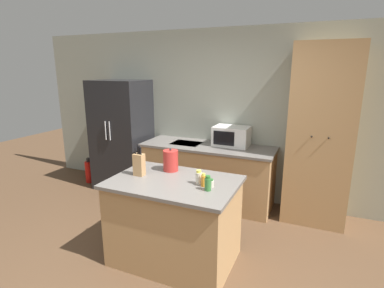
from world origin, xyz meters
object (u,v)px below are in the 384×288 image
kettle (171,161)px  spice_bottle_amber_oil (199,178)px  refrigerator (122,135)px  microwave (231,136)px  spice_bottle_green_herb (211,183)px  fire_extinguisher (89,171)px  spice_bottle_short_red (208,184)px  knife_block (139,164)px  pantry_cabinet (320,136)px  spice_bottle_tall_dark (203,180)px

kettle → spice_bottle_amber_oil: bearing=-29.2°
refrigerator → kettle: 2.01m
microwave → refrigerator: bearing=-175.7°
spice_bottle_green_herb → fire_extinguisher: 3.27m
spice_bottle_short_red → kettle: kettle is taller
refrigerator → knife_block: 2.02m
pantry_cabinet → spice_bottle_green_herb: (-0.92, -1.57, -0.22)m
knife_block → fire_extinguisher: (-2.04, 1.41, -0.83)m
knife_block → kettle: size_ratio=1.34×
knife_block → fire_extinguisher: size_ratio=0.75×
spice_bottle_short_red → kettle: size_ratio=0.57×
pantry_cabinet → spice_bottle_amber_oil: (-1.06, -1.55, -0.19)m
knife_block → kettle: bearing=49.0°
knife_block → spice_bottle_amber_oil: (0.67, 0.03, -0.06)m
microwave → kettle: size_ratio=2.01×
spice_bottle_short_red → knife_block: bearing=173.7°
spice_bottle_tall_dark → fire_extinguisher: spice_bottle_tall_dark is taller
pantry_cabinet → kettle: (-1.50, -1.30, -0.14)m
refrigerator → knife_block: refrigerator is taller
spice_bottle_tall_dark → spice_bottle_green_herb: spice_bottle_tall_dark is taller
fire_extinguisher → knife_block: bearing=-34.7°
pantry_cabinet → spice_bottle_tall_dark: bearing=-122.1°
refrigerator → spice_bottle_green_herb: bearing=-35.0°
kettle → refrigerator: bearing=141.8°
spice_bottle_green_herb → knife_block: bearing=-179.9°
knife_block → spice_bottle_short_red: (0.81, -0.09, -0.06)m
refrigerator → kettle: size_ratio=7.14×
knife_block → spice_bottle_green_herb: size_ratio=4.23×
spice_bottle_short_red → spice_bottle_green_herb: spice_bottle_short_red is taller
spice_bottle_amber_oil → fire_extinguisher: spice_bottle_amber_oil is taller
spice_bottle_green_herb → fire_extinguisher: (-2.85, 1.41, -0.74)m
pantry_cabinet → refrigerator: bearing=-178.8°
spice_bottle_tall_dark → spice_bottle_amber_oil: (-0.06, 0.04, 0.01)m
spice_bottle_tall_dark → fire_extinguisher: 3.22m
kettle → spice_bottle_green_herb: bearing=-25.1°
pantry_cabinet → fire_extinguisher: 3.90m
spice_bottle_amber_oil → kettle: bearing=150.8°
spice_bottle_amber_oil → spice_bottle_green_herb: bearing=-9.9°
spice_bottle_tall_dark → kettle: 0.58m
pantry_cabinet → microwave: size_ratio=4.53×
refrigerator → kettle: refrigerator is taller
fire_extinguisher → refrigerator: bearing=7.9°
knife_block → spice_bottle_short_red: 0.82m
spice_bottle_green_herb → kettle: kettle is taller
spice_bottle_short_red → spice_bottle_green_herb: size_ratio=1.79×
spice_bottle_green_herb → fire_extinguisher: bearing=153.7°
knife_block → spice_bottle_tall_dark: knife_block is taller
spice_bottle_green_herb → microwave: bearing=99.7°
spice_bottle_amber_oil → kettle: kettle is taller
refrigerator → spice_bottle_short_red: 2.68m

